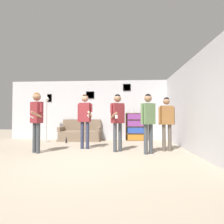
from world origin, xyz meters
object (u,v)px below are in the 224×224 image
Objects in this scene: person_spectator_far_right at (167,118)px; floor_lamp at (47,112)px; person_player_foreground_left at (37,115)px; bookshelf at (136,127)px; person_player_foreground_center at (85,115)px; person_watcher_holding_cup at (118,116)px; drinking_cup at (132,112)px; couch at (80,134)px; person_spectator_near_bookshelf at (148,117)px; bottle_on_floor at (66,141)px.

floor_lamp is at bearing 158.44° from person_spectator_far_right.
bookshelf is at bearing 43.29° from person_player_foreground_left.
floor_lamp is 1.07× the size of person_player_foreground_center.
drinking_cup is at bearing 77.40° from person_watcher_holding_cup.
person_player_foreground_center is 15.42× the size of drinking_cup.
person_spectator_far_right is (3.81, 0.51, -0.08)m from person_player_foreground_left.
bookshelf is (2.41, 0.19, 0.30)m from couch.
person_spectator_near_bookshelf reaches higher than couch.
person_player_foreground_left is at bearing -97.40° from bottle_on_floor.
floor_lamp is at bearing 147.23° from person_watcher_holding_cup.
person_player_foreground_left reaches higher than bookshelf.
person_player_foreground_center reaches higher than bookshelf.
bookshelf is 2.51m from person_spectator_far_right.
person_player_foreground_left is 0.98× the size of person_player_foreground_center.
floor_lamp is 2.55m from person_player_foreground_center.
person_player_foreground_center is at bearing -72.13° from couch.
person_player_foreground_left is 1.02× the size of person_watcher_holding_cup.
bottle_on_floor is at bearing 82.60° from person_player_foreground_left.
person_spectator_near_bookshelf is (3.19, 0.07, -0.05)m from person_player_foreground_left.
person_watcher_holding_cup is at bearing -32.77° from floor_lamp.
person_spectator_far_right is (3.19, -2.16, 0.70)m from couch.
person_watcher_holding_cup reaches higher than drinking_cup.
bottle_on_floor is (-3.56, 1.40, -0.91)m from person_spectator_far_right.
floor_lamp is 1.57m from bottle_on_floor.
bookshelf is at bearing 4.59° from couch.
person_spectator_near_bookshelf reaches higher than bottle_on_floor.
bottle_on_floor is (-0.38, -0.76, -0.21)m from couch.
drinking_cup reaches higher than couch.
person_player_foreground_center is 1.15m from person_watcher_holding_cup.
person_player_foreground_center is at bearing 161.20° from person_spectator_near_bookshelf.
couch is 1.06× the size of person_spectator_near_bookshelf.
person_spectator_near_bookshelf is (2.57, -2.60, 0.73)m from couch.
bookshelf is at bearing 50.08° from person_player_foreground_center.
couch is at bearing 145.88° from person_spectator_far_right.
person_spectator_near_bookshelf is (0.87, -0.27, -0.03)m from person_watcher_holding_cup.
person_watcher_holding_cup is at bearing -20.09° from person_player_foreground_center.
person_spectator_near_bookshelf reaches higher than drinking_cup.
couch is 0.87m from bottle_on_floor.
person_spectator_near_bookshelf is at bearing -17.15° from person_watcher_holding_cup.
person_player_foreground_left is (0.74, -2.31, -0.15)m from floor_lamp.
person_spectator_near_bookshelf is 7.44× the size of bottle_on_floor.
bottle_on_floor is 3.05m from drinking_cup.
person_player_foreground_left is 3.20m from person_spectator_near_bookshelf.
person_player_foreground_center is 7.84× the size of bottle_on_floor.
person_player_foreground_left is at bearing -171.87° from person_watcher_holding_cup.
bookshelf reaches higher than bottle_on_floor.
person_player_foreground_center is (-1.79, -2.14, 0.50)m from bookshelf.
person_watcher_holding_cup is at bearing -53.90° from couch.
drinking_cup is at bearing 8.63° from floor_lamp.
drinking_cup is (3.64, 0.55, 0.03)m from floor_lamp.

